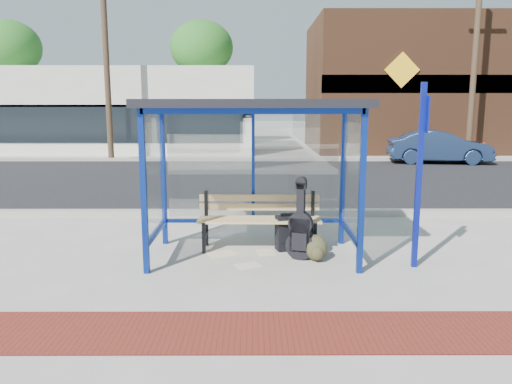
{
  "coord_description": "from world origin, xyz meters",
  "views": [
    {
      "loc": [
        0.02,
        -7.49,
        2.36
      ],
      "look_at": [
        0.05,
        0.2,
        0.99
      ],
      "focal_mm": 35.0,
      "sensor_mm": 36.0,
      "label": 1
    }
  ],
  "objects_px": {
    "suitcase": "(287,233)",
    "backpack": "(317,249)",
    "guitar_bag": "(300,231)",
    "parked_car": "(439,147)",
    "bench": "(259,217)",
    "fire_hydrant": "(483,150)"
  },
  "relations": [
    {
      "from": "bench",
      "to": "parked_car",
      "type": "height_order",
      "value": "parked_car"
    },
    {
      "from": "parked_car",
      "to": "fire_hydrant",
      "type": "xyz_separation_m",
      "value": [
        2.52,
        1.62,
        -0.27
      ]
    },
    {
      "from": "backpack",
      "to": "parked_car",
      "type": "xyz_separation_m",
      "value": [
        6.41,
        12.52,
        0.46
      ]
    },
    {
      "from": "parked_car",
      "to": "backpack",
      "type": "bearing_deg",
      "value": 159.46
    },
    {
      "from": "bench",
      "to": "parked_car",
      "type": "relative_size",
      "value": 0.51
    },
    {
      "from": "fire_hydrant",
      "to": "bench",
      "type": "bearing_deg",
      "value": -126.03
    },
    {
      "from": "bench",
      "to": "backpack",
      "type": "distance_m",
      "value": 1.15
    },
    {
      "from": "bench",
      "to": "guitar_bag",
      "type": "height_order",
      "value": "guitar_bag"
    },
    {
      "from": "guitar_bag",
      "to": "backpack",
      "type": "distance_m",
      "value": 0.36
    },
    {
      "from": "guitar_bag",
      "to": "suitcase",
      "type": "bearing_deg",
      "value": 128.49
    },
    {
      "from": "fire_hydrant",
      "to": "parked_car",
      "type": "bearing_deg",
      "value": -147.23
    },
    {
      "from": "backpack",
      "to": "parked_car",
      "type": "height_order",
      "value": "parked_car"
    },
    {
      "from": "guitar_bag",
      "to": "suitcase",
      "type": "height_order",
      "value": "guitar_bag"
    },
    {
      "from": "suitcase",
      "to": "fire_hydrant",
      "type": "xyz_separation_m",
      "value": [
        9.34,
        13.58,
        0.1
      ]
    },
    {
      "from": "backpack",
      "to": "bench",
      "type": "bearing_deg",
      "value": 141.97
    },
    {
      "from": "bench",
      "to": "fire_hydrant",
      "type": "bearing_deg",
      "value": 54.66
    },
    {
      "from": "suitcase",
      "to": "backpack",
      "type": "relative_size",
      "value": 1.56
    },
    {
      "from": "backpack",
      "to": "parked_car",
      "type": "relative_size",
      "value": 0.1
    },
    {
      "from": "backpack",
      "to": "fire_hydrant",
      "type": "distance_m",
      "value": 16.73
    },
    {
      "from": "suitcase",
      "to": "backpack",
      "type": "xyz_separation_m",
      "value": [
        0.41,
        -0.57,
        -0.1
      ]
    },
    {
      "from": "suitcase",
      "to": "parked_car",
      "type": "height_order",
      "value": "parked_car"
    },
    {
      "from": "guitar_bag",
      "to": "parked_car",
      "type": "relative_size",
      "value": 0.31
    }
  ]
}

